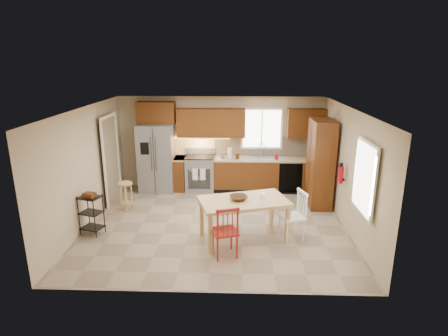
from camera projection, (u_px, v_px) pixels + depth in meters
name	position (u px, v px, depth m)	size (l,w,h in m)	color
floor	(216.00, 224.00, 8.15)	(5.50, 5.50, 0.00)	gray
ceiling	(215.00, 109.00, 7.44)	(5.50, 5.00, 0.02)	silver
wall_back	(221.00, 143.00, 10.19)	(5.50, 0.02, 2.50)	#CCB793
wall_front	(206.00, 218.00, 5.40)	(5.50, 0.02, 2.50)	#CCB793
wall_left	(86.00, 167.00, 7.89)	(0.02, 5.00, 2.50)	#CCB793
wall_right	(349.00, 170.00, 7.70)	(0.02, 5.00, 2.50)	#CCB793
refrigerator	(157.00, 158.00, 9.98)	(0.92, 0.75, 1.82)	gray
range_stove	(200.00, 174.00, 10.13)	(0.76, 0.63, 0.92)	gray
base_cabinet_narrow	(180.00, 174.00, 10.17)	(0.30, 0.60, 0.90)	#5C2C10
base_cabinet_run	(268.00, 174.00, 10.09)	(2.92, 0.60, 0.90)	#5C2C10
dishwasher	(291.00, 178.00, 9.79)	(0.60, 0.02, 0.78)	black
backsplash	(268.00, 146.00, 10.16)	(2.92, 0.03, 0.55)	beige
upper_over_fridge	(156.00, 112.00, 9.84)	(1.00, 0.35, 0.55)	#603710
upper_left_block	(211.00, 123.00, 9.87)	(1.80, 0.35, 0.75)	#603710
upper_right_block	(306.00, 123.00, 9.79)	(1.00, 0.35, 0.75)	#603710
window_back	(262.00, 129.00, 10.02)	(1.12, 0.04, 1.12)	white
sink	(262.00, 160.00, 9.98)	(0.62, 0.46, 0.16)	gray
undercab_glow	(200.00, 138.00, 9.97)	(1.60, 0.30, 0.01)	#FFBF66
soap_bottle	(276.00, 156.00, 9.83)	(0.09, 0.09, 0.19)	#AA0B16
paper_towel	(230.00, 153.00, 9.91)	(0.12, 0.12, 0.28)	white
canister_steel	(222.00, 155.00, 9.93)	(0.11, 0.11, 0.18)	gray
canister_wood	(237.00, 156.00, 9.89)	(0.10, 0.10, 0.14)	#462712
pantry	(320.00, 163.00, 8.92)	(0.50, 0.95, 2.10)	#5C2C10
fire_extinguisher	(341.00, 175.00, 7.89)	(0.12, 0.12, 0.36)	#AA0B16
window_right	(365.00, 178.00, 6.55)	(0.04, 1.02, 1.32)	white
doorway	(110.00, 160.00, 9.19)	(0.04, 0.95, 2.10)	#8C7A59
dining_table	(244.00, 220.00, 7.35)	(1.68, 0.94, 0.82)	#DBB16D
chair_red	(225.00, 230.00, 6.71)	(0.46, 0.46, 0.99)	#A01F18
chair_white	(292.00, 216.00, 7.34)	(0.46, 0.46, 0.99)	white
table_bowl	(238.00, 200.00, 7.23)	(0.34, 0.34, 0.08)	#462712
table_jar	(263.00, 197.00, 7.31)	(0.13, 0.13, 0.15)	white
bar_stool	(126.00, 197.00, 8.78)	(0.33, 0.33, 0.69)	#DBB16D
utility_cart	(91.00, 215.00, 7.57)	(0.42, 0.33, 0.84)	black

